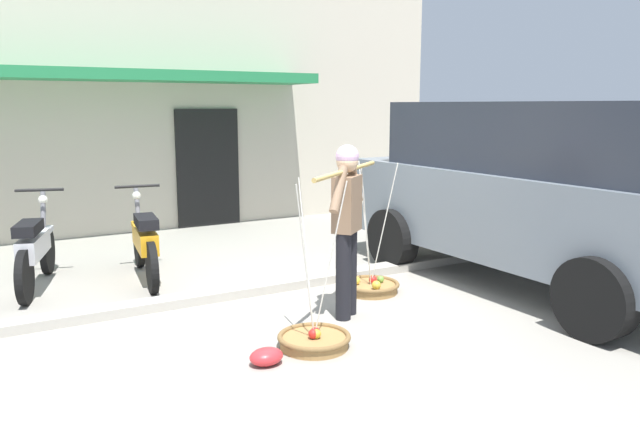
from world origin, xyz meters
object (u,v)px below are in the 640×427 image
object	(u,v)px
motorcycle_second_in_row	(145,243)
plastic_litter_bag	(266,357)
motorcycle_nearest_shop	(35,250)
fruit_vendor	(347,219)
fruit_basket_left_side	(371,286)
parked_truck	(541,188)
fruit_basket_right_side	(314,339)

from	to	relation	value
motorcycle_second_in_row	plastic_litter_bag	size ratio (longest dim) A/B	6.49
motorcycle_second_in_row	motorcycle_nearest_shop	bearing A→B (deg)	168.32
fruit_vendor	fruit_basket_left_side	world-z (taller)	fruit_vendor
fruit_vendor	parked_truck	world-z (taller)	parked_truck
parked_truck	plastic_litter_bag	distance (m)	3.86
motorcycle_second_in_row	fruit_basket_right_side	bearing A→B (deg)	-75.39
motorcycle_nearest_shop	motorcycle_second_in_row	distance (m)	1.19
motorcycle_second_in_row	parked_truck	distance (m)	4.65
fruit_basket_left_side	plastic_litter_bag	xyz separation A→B (m)	(-1.83, -1.21, -0.01)
fruit_basket_left_side	parked_truck	world-z (taller)	parked_truck
fruit_vendor	fruit_basket_right_side	world-z (taller)	fruit_vendor
fruit_vendor	plastic_litter_bag	world-z (taller)	fruit_vendor
parked_truck	plastic_litter_bag	size ratio (longest dim) A/B	17.35
motorcycle_nearest_shop	fruit_basket_right_side	bearing A→B (deg)	-58.19
motorcycle_nearest_shop	plastic_litter_bag	distance (m)	3.52
fruit_vendor	motorcycle_nearest_shop	bearing A→B (deg)	135.39
motorcycle_nearest_shop	motorcycle_second_in_row	xyz separation A→B (m)	(1.17, -0.24, 0.00)
fruit_vendor	motorcycle_nearest_shop	xyz separation A→B (m)	(-2.57, 2.53, -0.52)
fruit_basket_right_side	motorcycle_nearest_shop	bearing A→B (deg)	121.81
fruit_vendor	plastic_litter_bag	bearing A→B (deg)	-150.13
fruit_basket_left_side	fruit_basket_right_side	xyz separation A→B (m)	(-1.32, -1.08, -0.00)
fruit_basket_right_side	motorcycle_nearest_shop	distance (m)	3.64
fruit_vendor	fruit_basket_left_side	bearing A→B (deg)	39.26
fruit_basket_left_side	motorcycle_second_in_row	distance (m)	2.73
fruit_basket_right_side	parked_truck	xyz separation A→B (m)	(3.16, 0.38, 1.06)
motorcycle_nearest_shop	fruit_vendor	bearing A→B (deg)	-44.61
parked_truck	fruit_basket_right_side	bearing A→B (deg)	-173.10
fruit_vendor	motorcycle_second_in_row	bearing A→B (deg)	121.40
fruit_basket_left_side	plastic_litter_bag	world-z (taller)	fruit_basket_left_side
motorcycle_nearest_shop	plastic_litter_bag	xyz separation A→B (m)	(1.39, -3.21, -0.38)
fruit_vendor	plastic_litter_bag	xyz separation A→B (m)	(-1.17, -0.67, -0.91)
parked_truck	fruit_basket_left_side	bearing A→B (deg)	159.27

